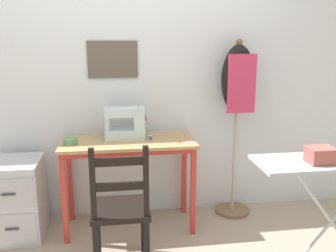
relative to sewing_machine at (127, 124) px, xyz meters
name	(u,v)px	position (x,y,z in m)	size (l,w,h in m)	color
ground_plane	(132,240)	(0.00, -0.32, -0.90)	(14.00, 14.00, 0.00)	tan
wall_back	(125,77)	(0.00, 0.23, 0.37)	(10.00, 0.07, 2.55)	silver
sewing_table	(128,154)	(0.00, -0.09, -0.24)	(1.11, 0.48, 0.78)	tan
sewing_machine	(127,124)	(0.00, 0.00, 0.00)	(0.34, 0.19, 0.29)	silver
fabric_bowl	(70,141)	(-0.46, -0.12, -0.10)	(0.11, 0.11, 0.05)	#56895B
scissors	(184,142)	(0.45, -0.19, -0.12)	(0.15, 0.07, 0.01)	silver
thread_spool_near_machine	(151,138)	(0.19, -0.09, -0.10)	(0.04, 0.04, 0.04)	#2875C1
wooden_chair	(120,210)	(-0.08, -0.68, -0.45)	(0.40, 0.38, 0.94)	black
filing_cabinet	(18,199)	(-0.91, -0.10, -0.58)	(0.40, 0.47, 0.65)	#B7B7BC
dress_form	(237,91)	(0.97, 0.06, 0.25)	(0.32, 0.32, 1.60)	#846647
storage_box	(320,155)	(1.15, -1.03, 0.00)	(0.16, 0.13, 0.10)	#AD564C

